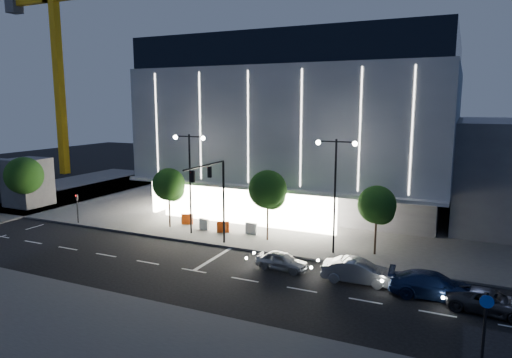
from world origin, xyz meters
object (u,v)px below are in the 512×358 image
Objects in this scene: tower_crane at (62,47)px; tree_left at (169,186)px; street_lamp_east at (335,179)px; car_fourth at (490,302)px; tree_mid at (268,192)px; tree_right at (377,207)px; barrier_c at (223,227)px; cycle_sign_pole at (484,331)px; street_lamp_west at (190,169)px; ped_signal_far at (77,205)px; car_lead at (282,261)px; traffic_mast at (215,188)px; barrier_b at (204,224)px; car_second at (358,271)px; barrier_a at (187,219)px; car_third at (434,285)px; barrier_d at (251,228)px.

tree_left is (34.95, -20.98, -16.47)m from tower_crane.
street_lamp_east is 13.38m from car_fourth.
tree_mid is 9.01m from tree_right.
tower_crane is 49.48m from barrier_c.
tree_left reaches higher than cycle_sign_pole.
street_lamp_west is at bearing -176.36° from tree_right.
ped_signal_far is (-12.00, -1.50, -4.07)m from street_lamp_west.
tree_mid is 7.70m from car_lead.
traffic_mast is 7.04m from barrier_b.
tower_crane is (-25.92, 23.50, 18.62)m from ped_signal_far.
barrier_a is at bearing 64.97° from car_second.
cycle_sign_pole is 27.18m from barrier_b.
tower_crane reaches higher than barrier_b.
tree_mid is at bearing 7.55° from ped_signal_far.
cycle_sign_pole is (23.00, -13.51, -3.67)m from street_lamp_west.
tower_crane reaches higher than street_lamp_east.
traffic_mast is 0.22× the size of tower_crane.
tower_crane is 6.06× the size of car_third.
tree_mid is 1.12× the size of tree_right.
car_fourth is 20.34m from barrier_d.
car_third reaches higher than car_fourth.
street_lamp_west is at bearing 180.00° from street_lamp_east.
barrier_a is 1.00× the size of barrier_c.
car_third is (-2.38, 8.26, -1.52)m from cycle_sign_pole.
tree_mid is (3.03, 3.68, -0.69)m from traffic_mast.
tree_left is 1.08× the size of car_third.
car_third reaches higher than barrier_c.
tree_right is at bearing -21.25° from tower_crane.
car_second is at bearing -6.78° from ped_signal_far.
tree_left is at bearing 176.35° from street_lamp_east.
street_lamp_east is 8.18× the size of barrier_a.
ped_signal_far is at bearing -172.87° from street_lamp_west.
street_lamp_east is at bearing 16.48° from traffic_mast.
car_second is 0.88× the size of car_third.
barrier_a is (-25.03, 15.98, -1.64)m from cycle_sign_pole.
cycle_sign_pole is 1.05× the size of car_lead.
street_lamp_east is at bearing 67.64° from car_fourth.
tree_mid is 1.34× the size of car_fourth.
traffic_mast reaches higher than car_second.
tree_left is 1.23× the size of car_second.
car_lead is at bearing 86.17° from car_second.
barrier_b is at bearing 130.45° from traffic_mast.
car_lead is at bearing -58.41° from tree_mid.
traffic_mast is 1.24× the size of tree_left.
tower_crane is at bearing 72.95° from car_fourth.
tree_right reaches higher than barrier_c.
street_lamp_east is at bearing 28.43° from car_second.
traffic_mast reaches higher than car_fourth.
street_lamp_east is 25.37m from ped_signal_far.
tree_mid is 4.32m from barrier_d.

